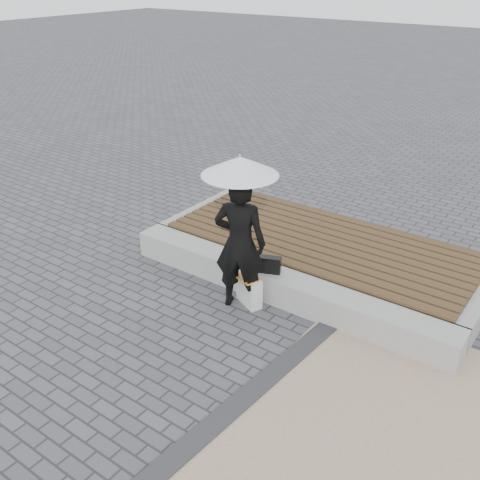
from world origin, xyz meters
name	(u,v)px	position (x,y,z in m)	size (l,w,h in m)	color
ground	(209,357)	(0.00, 0.00, 0.00)	(80.00, 80.00, 0.00)	#4B4C51
edging_band	(235,407)	(0.75, -0.50, 0.02)	(0.25, 5.20, 0.04)	#2F2F32
seating_ledge	(280,286)	(0.00, 1.60, 0.20)	(5.00, 0.45, 0.40)	#B0B0AB
timber_platform	(321,253)	(0.00, 2.80, 0.20)	(5.00, 2.00, 0.40)	#9D9C97
timber_decking	(322,240)	(0.00, 2.80, 0.42)	(4.60, 2.00, 0.04)	brown
woman	(240,244)	(-0.36, 1.15, 0.95)	(0.69, 0.45, 1.90)	black
parasol	(240,166)	(-0.36, 1.15, 2.02)	(0.97, 0.97, 1.24)	#B0B0B5
handbag	(269,264)	(-0.16, 1.54, 0.52)	(0.34, 0.12, 0.24)	black
canvas_tote	(249,290)	(-0.27, 1.24, 0.22)	(0.41, 0.17, 0.44)	silver
magazine	(247,278)	(-0.27, 1.19, 0.44)	(0.33, 0.24, 0.01)	#CA472E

